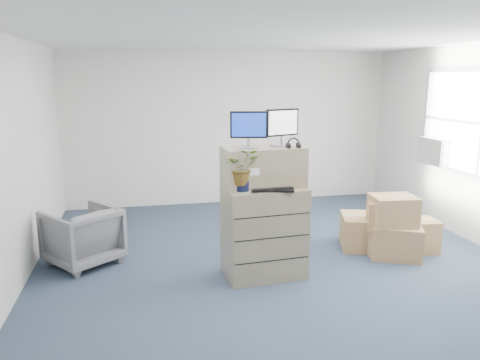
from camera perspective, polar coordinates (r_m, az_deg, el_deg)
name	(u,v)px	position (r m, az deg, el deg)	size (l,w,h in m)	color
ground	(285,275)	(5.77, 5.48, -11.42)	(7.00, 7.00, 0.00)	#263546
wall_back	(230,128)	(8.73, -1.28, 6.32)	(6.00, 0.02, 2.80)	beige
ac_unit	(435,151)	(7.92, 22.72, 3.27)	(0.24, 0.60, 0.40)	silver
filing_cabinet_lower	(264,232)	(5.55, 2.94, -6.36)	(0.93, 0.57, 1.08)	#83715B
filing_cabinet_upper	(263,167)	(5.40, 2.85, 1.59)	(0.93, 0.46, 0.46)	#83715B
monitor_left	(249,128)	(5.24, 1.08, 6.40)	(0.42, 0.20, 0.41)	#99999E
monitor_right	(282,125)	(5.43, 5.18, 6.65)	(0.42, 0.23, 0.43)	#99999E
headphones	(293,144)	(5.31, 6.52, 4.34)	(0.15, 0.15, 0.02)	black
keyboard	(270,189)	(5.27, 3.65, -1.11)	(0.53, 0.22, 0.03)	black
mouse	(299,186)	(5.42, 7.15, -0.76)	(0.09, 0.06, 0.03)	silver
water_bottle	(269,177)	(5.40, 3.61, 0.42)	(0.07, 0.07, 0.25)	gray
phone_dock	(263,183)	(5.42, 2.77, -0.41)	(0.06, 0.05, 0.12)	silver
external_drive	(286,182)	(5.59, 5.68, -0.21)	(0.19, 0.14, 0.06)	black
tissue_box	(287,175)	(5.59, 5.77, 0.58)	(0.26, 0.13, 0.10)	#45A4EA
potted_plant	(242,172)	(5.13, 0.20, 0.98)	(0.37, 0.41, 0.40)	#95B390
office_chair	(82,233)	(6.25, -18.68, -6.20)	(0.78, 0.73, 0.80)	#5E5F63
cardboard_boxes	(388,230)	(6.62, 17.55, -5.89)	(1.28, 1.16, 0.82)	#9E7A4C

